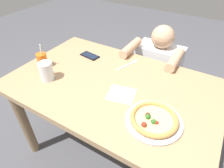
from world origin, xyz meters
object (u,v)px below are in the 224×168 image
at_px(pizza_near, 154,120).
at_px(cell_phone, 90,56).
at_px(water_cup_clear, 46,71).
at_px(drink_cup_colored, 42,60).
at_px(fork, 128,65).
at_px(diner_seated, 155,78).

bearing_deg(pizza_near, cell_phone, 150.98).
bearing_deg(cell_phone, water_cup_clear, -99.22).
distance_m(pizza_near, water_cup_clear, 0.74).
distance_m(drink_cup_colored, fork, 0.62).
xyz_separation_m(cell_phone, diner_seated, (0.42, 0.46, -0.34)).
bearing_deg(drink_cup_colored, water_cup_clear, -33.86).
distance_m(water_cup_clear, fork, 0.58).
relative_size(fork, diner_seated, 0.21).
distance_m(pizza_near, cell_phone, 0.78).
relative_size(water_cup_clear, diner_seated, 0.13).
bearing_deg(pizza_near, water_cup_clear, -179.32).
height_order(cell_phone, diner_seated, diner_seated).
distance_m(pizza_near, diner_seated, 0.94).
xyz_separation_m(drink_cup_colored, fork, (0.52, 0.33, -0.05)).
xyz_separation_m(drink_cup_colored, water_cup_clear, (0.14, -0.09, 0.01)).
distance_m(cell_phone, diner_seated, 0.71).
bearing_deg(water_cup_clear, diner_seated, 59.98).
bearing_deg(fork, drink_cup_colored, -147.31).
bearing_deg(cell_phone, pizza_near, -29.02).
relative_size(cell_phone, diner_seated, 0.17).
bearing_deg(pizza_near, diner_seated, 106.90).
bearing_deg(cell_phone, fork, 7.62).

